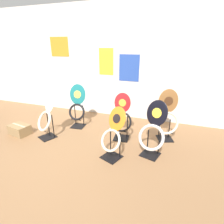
{
  "coord_description": "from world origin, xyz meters",
  "views": [
    {
      "loc": [
        1.92,
        -1.7,
        1.7
      ],
      "look_at": [
        0.94,
        1.11,
        0.55
      ],
      "focal_mm": 28.0,
      "sensor_mm": 36.0,
      "label": 1
    }
  ],
  "objects_px": {
    "toilet_seat_display_jazz_black": "(153,132)",
    "toilet_seat_display_orange_sun": "(113,135)",
    "toilet_seat_display_white_plain": "(46,119)",
    "toilet_seat_display_woodgrain": "(167,117)",
    "toilet_seat_display_crimson_swirl": "(122,119)",
    "toilet_seat_display_teal_sax": "(77,108)",
    "storage_box": "(20,130)"
  },
  "relations": [
    {
      "from": "toilet_seat_display_jazz_black",
      "to": "toilet_seat_display_orange_sun",
      "type": "relative_size",
      "value": 1.1
    },
    {
      "from": "toilet_seat_display_jazz_black",
      "to": "toilet_seat_display_orange_sun",
      "type": "bearing_deg",
      "value": -154.87
    },
    {
      "from": "toilet_seat_display_white_plain",
      "to": "toilet_seat_display_orange_sun",
      "type": "bearing_deg",
      "value": -7.41
    },
    {
      "from": "toilet_seat_display_jazz_black",
      "to": "toilet_seat_display_woodgrain",
      "type": "bearing_deg",
      "value": 72.77
    },
    {
      "from": "toilet_seat_display_crimson_swirl",
      "to": "toilet_seat_display_teal_sax",
      "type": "height_order",
      "value": "toilet_seat_display_teal_sax"
    },
    {
      "from": "toilet_seat_display_teal_sax",
      "to": "toilet_seat_display_jazz_black",
      "type": "bearing_deg",
      "value": -18.2
    },
    {
      "from": "toilet_seat_display_white_plain",
      "to": "toilet_seat_display_orange_sun",
      "type": "height_order",
      "value": "toilet_seat_display_white_plain"
    },
    {
      "from": "toilet_seat_display_crimson_swirl",
      "to": "toilet_seat_display_jazz_black",
      "type": "relative_size",
      "value": 0.99
    },
    {
      "from": "toilet_seat_display_crimson_swirl",
      "to": "toilet_seat_display_jazz_black",
      "type": "xyz_separation_m",
      "value": [
        0.61,
        -0.34,
        0.01
      ]
    },
    {
      "from": "toilet_seat_display_teal_sax",
      "to": "toilet_seat_display_orange_sun",
      "type": "distance_m",
      "value": 1.37
    },
    {
      "from": "toilet_seat_display_crimson_swirl",
      "to": "toilet_seat_display_woodgrain",
      "type": "height_order",
      "value": "toilet_seat_display_woodgrain"
    },
    {
      "from": "toilet_seat_display_woodgrain",
      "to": "storage_box",
      "type": "bearing_deg",
      "value": -164.5
    },
    {
      "from": "toilet_seat_display_crimson_swirl",
      "to": "toilet_seat_display_woodgrain",
      "type": "bearing_deg",
      "value": 17.62
    },
    {
      "from": "toilet_seat_display_woodgrain",
      "to": "toilet_seat_display_crimson_swirl",
      "type": "bearing_deg",
      "value": -162.38
    },
    {
      "from": "storage_box",
      "to": "toilet_seat_display_jazz_black",
      "type": "bearing_deg",
      "value": 3.84
    },
    {
      "from": "toilet_seat_display_orange_sun",
      "to": "toilet_seat_display_woodgrain",
      "type": "bearing_deg",
      "value": 48.77
    },
    {
      "from": "toilet_seat_display_jazz_black",
      "to": "storage_box",
      "type": "relative_size",
      "value": 2.04
    },
    {
      "from": "toilet_seat_display_woodgrain",
      "to": "toilet_seat_display_orange_sun",
      "type": "bearing_deg",
      "value": -131.23
    },
    {
      "from": "toilet_seat_display_woodgrain",
      "to": "toilet_seat_display_teal_sax",
      "type": "distance_m",
      "value": 1.86
    },
    {
      "from": "toilet_seat_display_white_plain",
      "to": "toilet_seat_display_jazz_black",
      "type": "distance_m",
      "value": 1.99
    },
    {
      "from": "toilet_seat_display_crimson_swirl",
      "to": "toilet_seat_display_orange_sun",
      "type": "xyz_separation_m",
      "value": [
        0.04,
        -0.61,
        -0.02
      ]
    },
    {
      "from": "toilet_seat_display_white_plain",
      "to": "toilet_seat_display_jazz_black",
      "type": "height_order",
      "value": "toilet_seat_display_jazz_black"
    },
    {
      "from": "toilet_seat_display_teal_sax",
      "to": "toilet_seat_display_orange_sun",
      "type": "xyz_separation_m",
      "value": [
        1.1,
        -0.82,
        -0.03
      ]
    },
    {
      "from": "toilet_seat_display_crimson_swirl",
      "to": "toilet_seat_display_woodgrain",
      "type": "xyz_separation_m",
      "value": [
        0.8,
        0.25,
        0.04
      ]
    },
    {
      "from": "toilet_seat_display_woodgrain",
      "to": "toilet_seat_display_white_plain",
      "type": "bearing_deg",
      "value": -162.51
    },
    {
      "from": "toilet_seat_display_orange_sun",
      "to": "toilet_seat_display_teal_sax",
      "type": "bearing_deg",
      "value": 143.25
    },
    {
      "from": "toilet_seat_display_white_plain",
      "to": "toilet_seat_display_jazz_black",
      "type": "bearing_deg",
      "value": 2.49
    },
    {
      "from": "toilet_seat_display_white_plain",
      "to": "toilet_seat_display_orange_sun",
      "type": "relative_size",
      "value": 1.05
    },
    {
      "from": "toilet_seat_display_orange_sun",
      "to": "storage_box",
      "type": "relative_size",
      "value": 1.85
    },
    {
      "from": "toilet_seat_display_crimson_swirl",
      "to": "toilet_seat_display_orange_sun",
      "type": "relative_size",
      "value": 1.09
    },
    {
      "from": "toilet_seat_display_white_plain",
      "to": "toilet_seat_display_crimson_swirl",
      "type": "relative_size",
      "value": 0.97
    },
    {
      "from": "storage_box",
      "to": "toilet_seat_display_orange_sun",
      "type": "bearing_deg",
      "value": -2.69
    }
  ]
}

